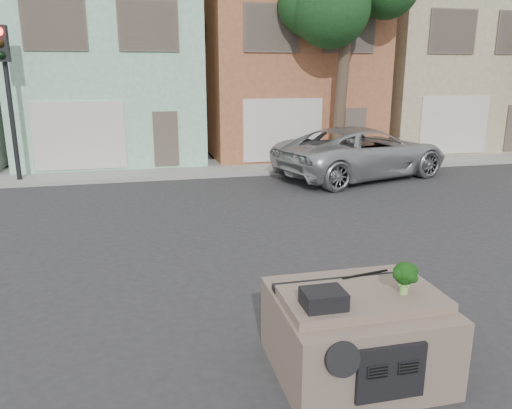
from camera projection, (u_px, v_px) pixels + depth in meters
name	position (u px, v px, depth m)	size (l,w,h in m)	color
ground_plane	(286.00, 278.00, 9.22)	(120.00, 120.00, 0.00)	#303033
sidewalk	(208.00, 168.00, 19.07)	(40.00, 3.00, 0.15)	gray
townhouse_mint	(111.00, 68.00, 21.09)	(7.20, 8.20, 7.55)	#9FD8B2
townhouse_tan	(281.00, 68.00, 22.74)	(7.20, 8.20, 7.55)	#A25D3C
townhouse_beige	(428.00, 68.00, 24.39)	(7.20, 8.20, 7.55)	tan
silver_pickup	(361.00, 177.00, 17.87)	(2.96, 6.43, 1.79)	#AEB1B5
traffic_signal	(10.00, 107.00, 16.05)	(0.40, 0.40, 5.10)	black
tree_near	(342.00, 55.00, 18.42)	(4.40, 4.00, 8.50)	#173E19
car_dashboard	(355.00, 330.00, 6.26)	(2.00, 1.80, 1.12)	#746254
instrument_hump	(324.00, 299.00, 5.63)	(0.48, 0.38, 0.20)	black
wiper_arm	(365.00, 274.00, 6.53)	(0.70, 0.03, 0.02)	black
broccoli	(405.00, 278.00, 5.94)	(0.34, 0.34, 0.41)	black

